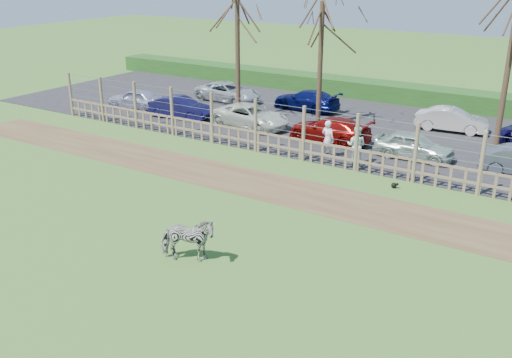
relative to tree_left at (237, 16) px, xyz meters
The scene contains 19 objects.
ground 15.17m from the tree_left, 62.53° to the right, with size 120.00×120.00×0.00m, color olive.
dirt_strip 11.74m from the tree_left, 50.91° to the right, with size 34.00×2.80×0.01m, color brown.
asphalt 8.81m from the tree_left, 17.10° to the left, with size 44.00×13.00×0.04m, color #232326.
hedge 12.20m from the tree_left, 54.16° to the left, with size 46.00×2.00×1.10m, color #1E4716.
fence 9.25m from the tree_left, 34.70° to the right, with size 30.16×0.16×2.50m.
tree_left is the anchor object (origin of this frame).
tree_mid 4.67m from the tree_left, 12.53° to the left, with size 4.80×4.80×6.83m.
zebra 17.18m from the tree_left, 61.25° to the right, with size 0.76×1.67×1.41m, color gray.
visitor_a 9.38m from the tree_left, 26.42° to the right, with size 0.63×0.41×1.72m, color silver.
visitor_b 10.61m from the tree_left, 23.60° to the right, with size 0.84×0.65×1.72m, color silver.
crow 13.54m from the tree_left, 26.40° to the right, with size 0.30×0.22×0.24m.
car_0 8.30m from the tree_left, 168.13° to the right, with size 1.42×3.52×1.20m, color #B0AFCB.
car_1 5.95m from the tree_left, 149.41° to the right, with size 1.27×3.64×1.20m, color #141245.
car_2 5.35m from the tree_left, 35.85° to the right, with size 1.99×4.32×1.20m, color white.
car_3 8.11m from the tree_left, 11.70° to the right, with size 1.68×4.13×1.20m, color maroon.
car_4 11.82m from the tree_left, ahead, with size 1.42×3.52×1.20m, color #ADC3B4.
car_8 6.53m from the tree_left, 132.76° to the left, with size 1.99×4.32×1.20m, color #B0B7B9.
car_9 6.67m from the tree_left, 58.35° to the left, with size 1.68×4.13×1.20m, color #0A0F4C.
car_11 12.52m from the tree_left, 19.26° to the left, with size 1.27×3.64×1.20m, color silver.
Camera 1 is at (11.10, -13.48, 8.31)m, focal length 40.00 mm.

